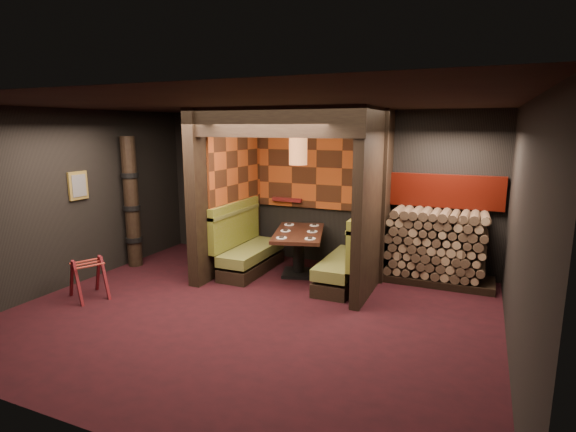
# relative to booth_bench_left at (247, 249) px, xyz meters

# --- Properties ---
(floor) EXTENTS (6.50, 5.50, 0.02)m
(floor) POSITION_rel_booth_bench_left_xyz_m (0.96, -1.65, -0.41)
(floor) COLOR black
(floor) RESTS_ON ground
(ceiling) EXTENTS (6.50, 5.50, 0.02)m
(ceiling) POSITION_rel_booth_bench_left_xyz_m (0.96, -1.65, 2.46)
(ceiling) COLOR black
(ceiling) RESTS_ON ground
(wall_back) EXTENTS (6.50, 0.02, 2.85)m
(wall_back) POSITION_rel_booth_bench_left_xyz_m (0.96, 1.11, 1.02)
(wall_back) COLOR black
(wall_back) RESTS_ON ground
(wall_front) EXTENTS (6.50, 0.02, 2.85)m
(wall_front) POSITION_rel_booth_bench_left_xyz_m (0.96, -4.41, 1.02)
(wall_front) COLOR black
(wall_front) RESTS_ON ground
(wall_left) EXTENTS (0.02, 5.50, 2.85)m
(wall_left) POSITION_rel_booth_bench_left_xyz_m (-2.30, -1.65, 1.02)
(wall_left) COLOR black
(wall_left) RESTS_ON ground
(wall_right) EXTENTS (0.02, 5.50, 2.85)m
(wall_right) POSITION_rel_booth_bench_left_xyz_m (4.22, -1.65, 1.02)
(wall_right) COLOR black
(wall_right) RESTS_ON ground
(partition_left) EXTENTS (0.20, 2.20, 2.85)m
(partition_left) POSITION_rel_booth_bench_left_xyz_m (-0.39, -0.00, 1.02)
(partition_left) COLOR black
(partition_left) RESTS_ON floor
(partition_right) EXTENTS (0.15, 2.10, 2.85)m
(partition_right) POSITION_rel_booth_bench_left_xyz_m (2.26, 0.05, 1.02)
(partition_right) COLOR black
(partition_right) RESTS_ON floor
(header_beam) EXTENTS (2.85, 0.18, 0.44)m
(header_beam) POSITION_rel_booth_bench_left_xyz_m (0.94, -0.95, 2.23)
(header_beam) COLOR black
(header_beam) RESTS_ON partition_left
(tapa_back_panel) EXTENTS (2.40, 0.06, 1.55)m
(tapa_back_panel) POSITION_rel_booth_bench_left_xyz_m (0.94, 1.06, 1.42)
(tapa_back_panel) COLOR #A34318
(tapa_back_panel) RESTS_ON wall_back
(tapa_side_panel) EXTENTS (0.04, 1.85, 1.45)m
(tapa_side_panel) POSITION_rel_booth_bench_left_xyz_m (-0.27, 0.17, 1.45)
(tapa_side_panel) COLOR #A34318
(tapa_side_panel) RESTS_ON partition_left
(lacquer_shelf) EXTENTS (0.60, 0.12, 0.07)m
(lacquer_shelf) POSITION_rel_booth_bench_left_xyz_m (0.36, 1.00, 0.78)
(lacquer_shelf) COLOR maroon
(lacquer_shelf) RESTS_ON wall_back
(booth_bench_left) EXTENTS (0.68, 1.60, 1.14)m
(booth_bench_left) POSITION_rel_booth_bench_left_xyz_m (0.00, 0.00, 0.00)
(booth_bench_left) COLOR black
(booth_bench_left) RESTS_ON floor
(booth_bench_right) EXTENTS (0.68, 1.60, 1.14)m
(booth_bench_right) POSITION_rel_booth_bench_left_xyz_m (1.89, 0.00, 0.00)
(booth_bench_right) COLOR black
(booth_bench_right) RESTS_ON floor
(dining_table) EXTENTS (1.19, 1.65, 0.78)m
(dining_table) POSITION_rel_booth_bench_left_xyz_m (0.95, 0.15, 0.15)
(dining_table) COLOR black
(dining_table) RESTS_ON floor
(place_settings) EXTENTS (0.91, 1.29, 0.03)m
(place_settings) POSITION_rel_booth_bench_left_xyz_m (0.95, 0.15, 0.39)
(place_settings) COLOR white
(place_settings) RESTS_ON dining_table
(pendant_lamp) EXTENTS (0.31, 0.31, 0.91)m
(pendant_lamp) POSITION_rel_booth_bench_left_xyz_m (0.95, 0.10, 1.76)
(pendant_lamp) COLOR #9D5B30
(pendant_lamp) RESTS_ON ceiling
(framed_picture) EXTENTS (0.05, 0.36, 0.46)m
(framed_picture) POSITION_rel_booth_bench_left_xyz_m (-2.25, -1.55, 1.22)
(framed_picture) COLOR olive
(framed_picture) RESTS_ON wall_left
(luggage_rack) EXTENTS (0.74, 0.65, 0.67)m
(luggage_rack) POSITION_rel_booth_bench_left_xyz_m (-1.57, -2.11, -0.07)
(luggage_rack) COLOR #4F0C11
(luggage_rack) RESTS_ON floor
(totem_column) EXTENTS (0.31, 0.31, 2.40)m
(totem_column) POSITION_rel_booth_bench_left_xyz_m (-2.09, -0.55, 0.79)
(totem_column) COLOR black
(totem_column) RESTS_ON floor
(firewood_stack) EXTENTS (1.73, 0.70, 1.22)m
(firewood_stack) POSITION_rel_booth_bench_left_xyz_m (3.25, 0.70, 0.21)
(firewood_stack) COLOR black
(firewood_stack) RESTS_ON floor
(mosaic_header) EXTENTS (1.83, 0.10, 0.56)m
(mosaic_header) POSITION_rel_booth_bench_left_xyz_m (3.25, 1.03, 1.10)
(mosaic_header) COLOR maroon
(mosaic_header) RESTS_ON wall_back
(bay_front_post) EXTENTS (0.08, 0.08, 2.85)m
(bay_front_post) POSITION_rel_booth_bench_left_xyz_m (2.35, 0.31, 1.02)
(bay_front_post) COLOR black
(bay_front_post) RESTS_ON floor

